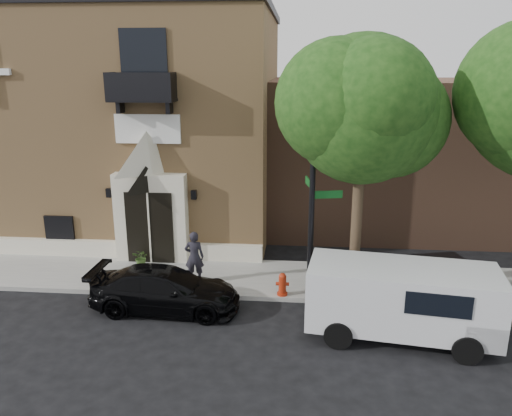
{
  "coord_description": "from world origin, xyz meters",
  "views": [
    {
      "loc": [
        4.24,
        -13.97,
        7.06
      ],
      "look_at": [
        2.84,
        2.0,
        2.42
      ],
      "focal_mm": 35.0,
      "sensor_mm": 36.0,
      "label": 1
    }
  ],
  "objects_px": {
    "black_sedan": "(165,290)",
    "cargo_van": "(409,300)",
    "street_sign": "(312,198)",
    "fire_hydrant": "(282,284)",
    "dumpster": "(432,279)",
    "pedestrian_near": "(194,257)"
  },
  "relations": [
    {
      "from": "black_sedan",
      "to": "cargo_van",
      "type": "relative_size",
      "value": 0.87
    },
    {
      "from": "street_sign",
      "to": "fire_hydrant",
      "type": "distance_m",
      "value": 2.91
    },
    {
      "from": "black_sedan",
      "to": "dumpster",
      "type": "distance_m",
      "value": 8.05
    },
    {
      "from": "black_sedan",
      "to": "pedestrian_near",
      "type": "bearing_deg",
      "value": -15.16
    },
    {
      "from": "black_sedan",
      "to": "pedestrian_near",
      "type": "distance_m",
      "value": 1.84
    },
    {
      "from": "black_sedan",
      "to": "fire_hydrant",
      "type": "bearing_deg",
      "value": -72.36
    },
    {
      "from": "street_sign",
      "to": "pedestrian_near",
      "type": "bearing_deg",
      "value": 158.03
    },
    {
      "from": "fire_hydrant",
      "to": "black_sedan",
      "type": "bearing_deg",
      "value": -164.24
    },
    {
      "from": "black_sedan",
      "to": "street_sign",
      "type": "distance_m",
      "value": 5.13
    },
    {
      "from": "cargo_van",
      "to": "dumpster",
      "type": "bearing_deg",
      "value": 69.42
    },
    {
      "from": "street_sign",
      "to": "pedestrian_near",
      "type": "height_order",
      "value": "street_sign"
    },
    {
      "from": "dumpster",
      "to": "pedestrian_near",
      "type": "height_order",
      "value": "pedestrian_near"
    },
    {
      "from": "fire_hydrant",
      "to": "dumpster",
      "type": "xyz_separation_m",
      "value": [
        4.54,
        0.17,
        0.28
      ]
    },
    {
      "from": "street_sign",
      "to": "black_sedan",
      "type": "bearing_deg",
      "value": -177.9
    },
    {
      "from": "fire_hydrant",
      "to": "pedestrian_near",
      "type": "relative_size",
      "value": 0.42
    },
    {
      "from": "street_sign",
      "to": "fire_hydrant",
      "type": "bearing_deg",
      "value": 170.63
    },
    {
      "from": "black_sedan",
      "to": "dumpster",
      "type": "bearing_deg",
      "value": -80.01
    },
    {
      "from": "black_sedan",
      "to": "pedestrian_near",
      "type": "height_order",
      "value": "pedestrian_near"
    },
    {
      "from": "dumpster",
      "to": "pedestrian_near",
      "type": "relative_size",
      "value": 1.24
    },
    {
      "from": "dumpster",
      "to": "pedestrian_near",
      "type": "bearing_deg",
      "value": 160.69
    },
    {
      "from": "dumpster",
      "to": "black_sedan",
      "type": "bearing_deg",
      "value": 173.29
    },
    {
      "from": "black_sedan",
      "to": "cargo_van",
      "type": "height_order",
      "value": "cargo_van"
    }
  ]
}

